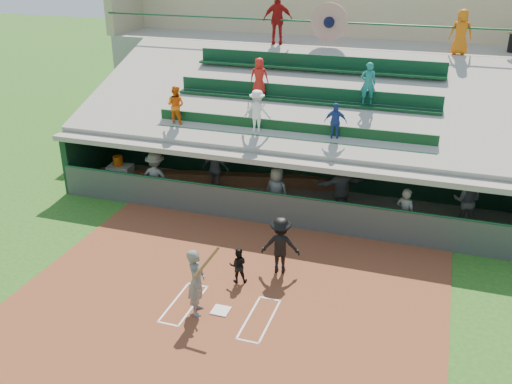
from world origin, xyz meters
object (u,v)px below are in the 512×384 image
(home_plate, at_px, (221,311))
(water_cooler, at_px, (118,161))
(batter_at_plate, at_px, (197,282))
(catcher, at_px, (238,265))
(white_table, at_px, (121,175))

(home_plate, bearing_deg, water_cooler, 136.32)
(batter_at_plate, height_order, catcher, batter_at_plate)
(batter_at_plate, distance_m, catcher, 1.76)
(catcher, distance_m, white_table, 8.18)
(water_cooler, bearing_deg, batter_at_plate, -47.00)
(catcher, xyz_separation_m, water_cooler, (-6.60, 4.92, 0.46))
(home_plate, relative_size, white_table, 0.49)
(catcher, distance_m, water_cooler, 8.24)
(white_table, height_order, water_cooler, water_cooler)
(home_plate, bearing_deg, catcher, 92.03)
(batter_at_plate, distance_m, water_cooler, 8.97)
(catcher, height_order, white_table, catcher)
(white_table, distance_m, water_cooler, 0.57)
(water_cooler, bearing_deg, catcher, -36.70)
(home_plate, distance_m, batter_at_plate, 1.05)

